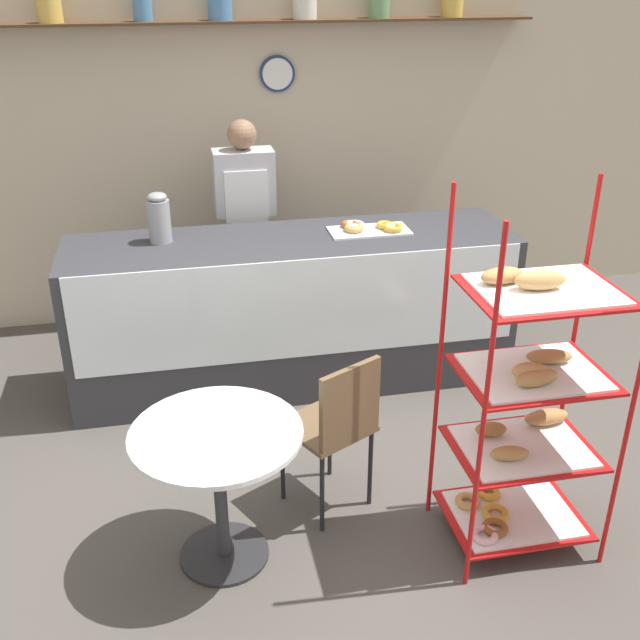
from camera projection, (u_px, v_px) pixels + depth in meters
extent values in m
plane|color=#4C4742|center=(338.00, 504.00, 3.95)|extent=(14.00, 14.00, 0.00)
cube|color=beige|center=(263.00, 141.00, 5.64)|extent=(10.00, 0.06, 2.70)
cube|color=#4C331E|center=(262.00, 21.00, 5.13)|extent=(3.89, 0.24, 0.02)
cylinder|color=gold|center=(49.00, 9.00, 4.84)|extent=(0.16, 0.16, 0.17)
cylinder|color=#4C7FB2|center=(143.00, 9.00, 4.95)|extent=(0.13, 0.13, 0.16)
cylinder|color=#4C7FB2|center=(220.00, 9.00, 5.05)|extent=(0.16, 0.16, 0.14)
cylinder|color=silver|center=(305.00, 4.00, 5.14)|extent=(0.17, 0.17, 0.19)
cylinder|color=#669966|center=(379.00, 4.00, 5.24)|extent=(0.15, 0.15, 0.19)
cylinder|color=gold|center=(453.00, 2.00, 5.34)|extent=(0.15, 0.15, 0.20)
cylinder|color=navy|center=(277.00, 74.00, 5.40)|extent=(0.25, 0.03, 0.25)
cylinder|color=white|center=(278.00, 74.00, 5.39)|extent=(0.22, 0.00, 0.22)
cube|color=#333338|center=(293.00, 311.00, 4.92)|extent=(2.85, 0.74, 1.00)
cube|color=silver|center=(303.00, 309.00, 4.51)|extent=(2.74, 0.01, 0.64)
cylinder|color=#B71414|center=(483.00, 424.00, 3.07)|extent=(0.02, 0.02, 1.75)
cylinder|color=#B71414|center=(633.00, 406.00, 3.19)|extent=(0.02, 0.02, 1.75)
cylinder|color=#B71414|center=(440.00, 363.00, 3.52)|extent=(0.02, 0.02, 1.75)
cylinder|color=#B71414|center=(572.00, 350.00, 3.65)|extent=(0.02, 0.02, 1.75)
cube|color=#B71414|center=(512.00, 515.00, 3.69)|extent=(0.65, 0.50, 0.01)
cube|color=white|center=(513.00, 513.00, 3.68)|extent=(0.58, 0.44, 0.01)
torus|color=gold|center=(489.00, 492.00, 3.79)|extent=(0.12, 0.12, 0.03)
torus|color=brown|center=(495.00, 528.00, 3.55)|extent=(0.12, 0.12, 0.03)
torus|color=#EAB2C1|center=(485.00, 535.00, 3.51)|extent=(0.13, 0.13, 0.03)
torus|color=gold|center=(495.00, 513.00, 3.65)|extent=(0.13, 0.13, 0.03)
torus|color=tan|center=(467.00, 501.00, 3.73)|extent=(0.12, 0.12, 0.04)
cube|color=#B71414|center=(522.00, 448.00, 3.51)|extent=(0.65, 0.50, 0.01)
cube|color=white|center=(522.00, 446.00, 3.51)|extent=(0.58, 0.44, 0.01)
ellipsoid|color=olive|center=(491.00, 429.00, 3.56)|extent=(0.16, 0.10, 0.07)
ellipsoid|color=#B27F47|center=(510.00, 453.00, 3.39)|extent=(0.19, 0.10, 0.07)
ellipsoid|color=#B27F47|center=(546.00, 417.00, 3.65)|extent=(0.24, 0.11, 0.07)
cube|color=#B71414|center=(533.00, 374.00, 3.33)|extent=(0.65, 0.50, 0.01)
cube|color=white|center=(533.00, 372.00, 3.33)|extent=(0.58, 0.44, 0.01)
ellipsoid|color=#B27F47|center=(549.00, 356.00, 3.38)|extent=(0.22, 0.12, 0.06)
ellipsoid|color=#B27F47|center=(537.00, 378.00, 3.20)|extent=(0.22, 0.11, 0.07)
ellipsoid|color=tan|center=(531.00, 372.00, 3.23)|extent=(0.18, 0.12, 0.09)
cube|color=#B71414|center=(545.00, 292.00, 3.16)|extent=(0.65, 0.50, 0.01)
cube|color=white|center=(545.00, 289.00, 3.15)|extent=(0.58, 0.44, 0.01)
ellipsoid|color=tan|center=(540.00, 280.00, 3.12)|extent=(0.23, 0.11, 0.09)
ellipsoid|color=#B27F47|center=(502.00, 276.00, 3.18)|extent=(0.21, 0.12, 0.07)
cube|color=#282833|center=(248.00, 277.00, 5.47)|extent=(0.25, 0.19, 0.98)
cube|color=#B2B2B7|center=(244.00, 182.00, 5.15)|extent=(0.41, 0.22, 0.44)
cube|color=silver|center=(247.00, 198.00, 5.09)|extent=(0.29, 0.01, 0.37)
sphere|color=#8C664C|center=(242.00, 134.00, 5.01)|extent=(0.20, 0.20, 0.20)
cylinder|color=#262628|center=(225.00, 554.00, 3.60)|extent=(0.43, 0.43, 0.02)
cylinder|color=#333338|center=(221.00, 496.00, 3.45)|extent=(0.06, 0.06, 0.67)
cylinder|color=white|center=(216.00, 434.00, 3.30)|extent=(0.77, 0.77, 0.02)
cylinder|color=black|center=(330.00, 439.00, 4.08)|extent=(0.02, 0.02, 0.46)
cylinder|color=black|center=(282.00, 462.00, 3.89)|extent=(0.02, 0.02, 0.46)
cylinder|color=black|center=(370.00, 467.00, 3.85)|extent=(0.02, 0.02, 0.46)
cylinder|color=black|center=(322.00, 493.00, 3.67)|extent=(0.02, 0.02, 0.46)
cube|color=brown|center=(326.00, 426.00, 3.76)|extent=(0.51, 0.51, 0.03)
cube|color=brown|center=(350.00, 404.00, 3.55)|extent=(0.33, 0.20, 0.40)
cylinder|color=gray|center=(159.00, 221.00, 4.59)|extent=(0.14, 0.14, 0.27)
ellipsoid|color=gray|center=(157.00, 197.00, 4.52)|extent=(0.12, 0.12, 0.06)
cube|color=silver|center=(369.00, 231.00, 4.82)|extent=(0.52, 0.25, 0.01)
torus|color=#EAB2C1|center=(355.00, 225.00, 4.84)|extent=(0.13, 0.13, 0.04)
torus|color=gold|center=(393.00, 228.00, 4.80)|extent=(0.14, 0.14, 0.04)
torus|color=brown|center=(350.00, 224.00, 4.86)|extent=(0.11, 0.11, 0.04)
torus|color=gold|center=(385.00, 225.00, 4.85)|extent=(0.11, 0.11, 0.04)
torus|color=silver|center=(395.00, 228.00, 4.80)|extent=(0.12, 0.12, 0.04)
torus|color=tan|center=(354.00, 228.00, 4.79)|extent=(0.13, 0.13, 0.04)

